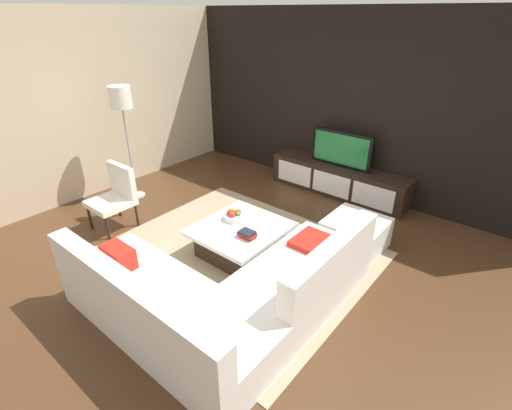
% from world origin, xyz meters
% --- Properties ---
extents(ground_plane, '(14.00, 14.00, 0.00)m').
position_xyz_m(ground_plane, '(0.00, 0.00, 0.00)').
color(ground_plane, '#4C301C').
extents(feature_wall_back, '(6.40, 0.12, 2.80)m').
position_xyz_m(feature_wall_back, '(0.00, 2.70, 1.40)').
color(feature_wall_back, black).
rests_on(feature_wall_back, ground).
extents(side_wall_left, '(0.12, 5.20, 2.80)m').
position_xyz_m(side_wall_left, '(-3.20, 0.20, 1.40)').
color(side_wall_left, beige).
rests_on(side_wall_left, ground).
extents(area_rug, '(3.09, 2.68, 0.01)m').
position_xyz_m(area_rug, '(-0.10, 0.00, 0.01)').
color(area_rug, tan).
rests_on(area_rug, ground).
extents(media_console, '(2.31, 0.47, 0.50)m').
position_xyz_m(media_console, '(0.00, 2.40, 0.25)').
color(media_console, black).
rests_on(media_console, ground).
extents(television, '(1.02, 0.06, 0.57)m').
position_xyz_m(television, '(0.00, 2.40, 0.78)').
color(television, black).
rests_on(television, media_console).
extents(sectional_couch, '(2.28, 2.38, 0.82)m').
position_xyz_m(sectional_couch, '(0.50, -0.85, 0.29)').
color(sectional_couch, white).
rests_on(sectional_couch, ground).
extents(coffee_table, '(0.98, 1.06, 0.38)m').
position_xyz_m(coffee_table, '(-0.10, 0.10, 0.20)').
color(coffee_table, black).
rests_on(coffee_table, ground).
extents(accent_chair_near, '(0.53, 0.53, 0.87)m').
position_xyz_m(accent_chair_near, '(-1.90, -0.45, 0.49)').
color(accent_chair_near, black).
rests_on(accent_chair_near, ground).
extents(floor_lamp, '(0.32, 0.32, 1.76)m').
position_xyz_m(floor_lamp, '(-2.51, 0.22, 1.49)').
color(floor_lamp, '#A5A5AA').
rests_on(floor_lamp, ground).
extents(ottoman, '(0.70, 0.70, 0.40)m').
position_xyz_m(ottoman, '(0.94, 1.12, 0.20)').
color(ottoman, white).
rests_on(ottoman, ground).
extents(fruit_bowl, '(0.28, 0.28, 0.14)m').
position_xyz_m(fruit_bowl, '(-0.28, 0.20, 0.43)').
color(fruit_bowl, silver).
rests_on(fruit_bowl, coffee_table).
extents(book_stack, '(0.21, 0.14, 0.08)m').
position_xyz_m(book_stack, '(0.12, -0.02, 0.42)').
color(book_stack, maroon).
rests_on(book_stack, coffee_table).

